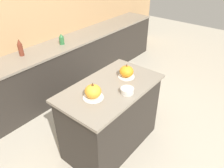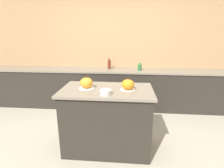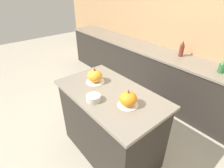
{
  "view_description": "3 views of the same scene",
  "coord_description": "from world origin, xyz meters",
  "px_view_note": "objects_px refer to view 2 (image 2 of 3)",
  "views": [
    {
      "loc": [
        -1.64,
        -1.35,
        2.33
      ],
      "look_at": [
        0.01,
        -0.01,
        0.97
      ],
      "focal_mm": 35.0,
      "sensor_mm": 36.0,
      "label": 1
    },
    {
      "loc": [
        0.28,
        -2.31,
        1.69
      ],
      "look_at": [
        0.08,
        -0.02,
        1.02
      ],
      "focal_mm": 28.0,
      "sensor_mm": 36.0,
      "label": 2
    },
    {
      "loc": [
        1.24,
        -1.01,
        2.0
      ],
      "look_at": [
        -0.01,
        0.04,
        1.03
      ],
      "focal_mm": 28.0,
      "sensor_mm": 36.0,
      "label": 3
    }
  ],
  "objects_px": {
    "pumpkin_cake_left": "(86,83)",
    "mixing_bowl": "(106,92)",
    "bottle_tall": "(109,63)",
    "pumpkin_cake_right": "(128,85)",
    "bottle_short": "(140,66)"
  },
  "relations": [
    {
      "from": "pumpkin_cake_right",
      "to": "bottle_tall",
      "type": "height_order",
      "value": "bottle_tall"
    },
    {
      "from": "pumpkin_cake_right",
      "to": "bottle_short",
      "type": "distance_m",
      "value": 1.55
    },
    {
      "from": "bottle_short",
      "to": "pumpkin_cake_left",
      "type": "bearing_deg",
      "value": -118.92
    },
    {
      "from": "mixing_bowl",
      "to": "pumpkin_cake_right",
      "type": "bearing_deg",
      "value": 37.21
    },
    {
      "from": "pumpkin_cake_right",
      "to": "bottle_tall",
      "type": "xyz_separation_m",
      "value": [
        -0.43,
        1.65,
        0.01
      ]
    },
    {
      "from": "bottle_tall",
      "to": "mixing_bowl",
      "type": "distance_m",
      "value": 1.87
    },
    {
      "from": "pumpkin_cake_left",
      "to": "bottle_short",
      "type": "relative_size",
      "value": 1.23
    },
    {
      "from": "bottle_tall",
      "to": "bottle_short",
      "type": "height_order",
      "value": "bottle_tall"
    },
    {
      "from": "bottle_tall",
      "to": "bottle_short",
      "type": "bearing_deg",
      "value": -10.03
    },
    {
      "from": "bottle_short",
      "to": "mixing_bowl",
      "type": "relative_size",
      "value": 1.22
    },
    {
      "from": "bottle_tall",
      "to": "mixing_bowl",
      "type": "relative_size",
      "value": 1.77
    },
    {
      "from": "pumpkin_cake_left",
      "to": "bottle_tall",
      "type": "bearing_deg",
      "value": 84.74
    },
    {
      "from": "pumpkin_cake_left",
      "to": "mixing_bowl",
      "type": "distance_m",
      "value": 0.38
    },
    {
      "from": "pumpkin_cake_left",
      "to": "bottle_short",
      "type": "height_order",
      "value": "pumpkin_cake_left"
    },
    {
      "from": "bottle_short",
      "to": "mixing_bowl",
      "type": "distance_m",
      "value": 1.83
    }
  ]
}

